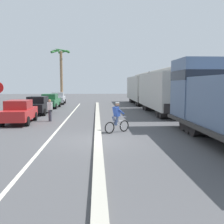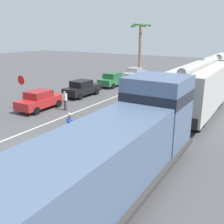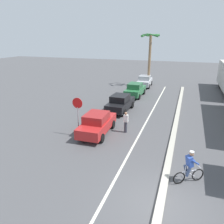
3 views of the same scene
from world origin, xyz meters
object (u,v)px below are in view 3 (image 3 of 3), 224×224
(parked_car_silver, at_px, (145,81))
(parked_car_black, at_px, (120,103))
(stop_sign, at_px, (78,110))
(palm_tree_near, at_px, (150,48))
(parked_car_red, at_px, (97,123))
(cyclist, at_px, (189,168))
(pedestrian_by_cars, at_px, (126,122))
(parked_car_green, at_px, (135,90))

(parked_car_silver, bearing_deg, parked_car_black, -90.27)
(stop_sign, distance_m, palm_tree_near, 18.84)
(parked_car_red, height_order, cyclist, cyclist)
(cyclist, height_order, pedestrian_by_cars, cyclist)
(parked_car_black, bearing_deg, pedestrian_by_cars, -68.37)
(parked_car_green, relative_size, parked_car_silver, 1.00)
(palm_tree_near, distance_m, pedestrian_by_cars, 17.39)
(cyclist, distance_m, pedestrian_by_cars, 6.59)
(parked_car_red, relative_size, parked_car_black, 1.00)
(parked_car_black, relative_size, parked_car_green, 1.00)
(stop_sign, distance_m, pedestrian_by_cars, 3.68)
(cyclist, xyz_separation_m, stop_sign, (-7.59, 3.03, 1.21))
(palm_tree_near, bearing_deg, parked_car_silver, -143.76)
(parked_car_black, height_order, parked_car_silver, same)
(parked_car_silver, bearing_deg, stop_sign, -93.86)
(stop_sign, xyz_separation_m, pedestrian_by_cars, (3.03, 1.73, -1.18))
(stop_sign, bearing_deg, pedestrian_by_cars, 29.64)
(parked_car_silver, bearing_deg, parked_car_green, -90.16)
(parked_car_green, height_order, palm_tree_near, palm_tree_near)
(parked_car_black, relative_size, stop_sign, 1.48)
(parked_car_red, relative_size, palm_tree_near, 0.57)
(parked_car_black, xyz_separation_m, stop_sign, (-1.17, -6.43, 1.21))
(cyclist, xyz_separation_m, pedestrian_by_cars, (-4.56, 4.76, 0.03))
(parked_car_black, distance_m, stop_sign, 6.65)
(parked_car_black, bearing_deg, cyclist, -55.85)
(parked_car_black, bearing_deg, stop_sign, -100.28)
(parked_car_green, bearing_deg, cyclist, -67.47)
(parked_car_black, height_order, parked_car_green, same)
(parked_car_black, relative_size, palm_tree_near, 0.57)
(parked_car_green, relative_size, palm_tree_near, 0.57)
(parked_car_black, distance_m, parked_car_green, 5.92)
(parked_car_green, xyz_separation_m, stop_sign, (-1.21, -12.36, 1.21))
(parked_car_red, xyz_separation_m, parked_car_green, (0.11, 11.54, 0.00))
(parked_car_silver, height_order, stop_sign, stop_sign)
(pedestrian_by_cars, bearing_deg, parked_car_black, 111.63)
(parked_car_red, height_order, stop_sign, stop_sign)
(parked_car_black, bearing_deg, parked_car_red, -90.70)
(parked_car_red, distance_m, palm_tree_near, 18.23)
(parked_car_red, height_order, parked_car_silver, same)
(cyclist, bearing_deg, parked_car_silver, 106.75)
(stop_sign, height_order, pedestrian_by_cars, stop_sign)
(parked_car_black, height_order, palm_tree_near, palm_tree_near)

